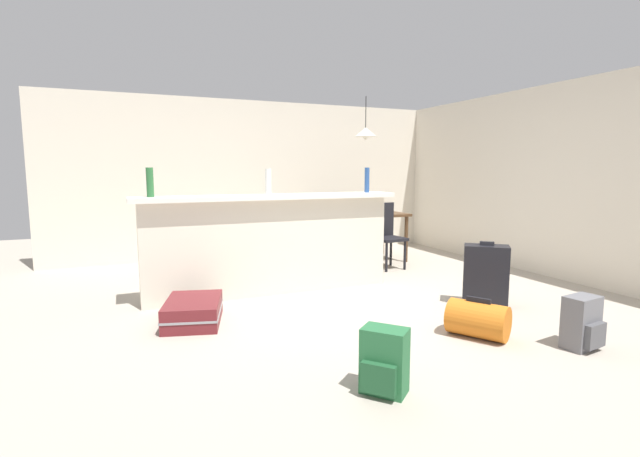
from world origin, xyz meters
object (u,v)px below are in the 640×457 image
at_px(bottle_white, 268,182).
at_px(bottle_blue, 367,180).
at_px(suitcase_upright_black, 486,274).
at_px(dining_table, 367,219).
at_px(dining_chair_far_side, 357,223).
at_px(dining_chair_near_partition, 386,232).
at_px(duffel_bag_orange, 478,320).
at_px(backpack_green, 384,362).
at_px(pendant_lamp, 366,132).
at_px(bottle_green, 150,182).
at_px(backpack_grey, 582,324).
at_px(suitcase_flat_maroon, 193,311).

height_order(bottle_white, bottle_blue, bottle_blue).
bearing_deg(suitcase_upright_black, dining_table, 89.24).
xyz_separation_m(bottle_white, dining_table, (1.95, 1.23, -0.62)).
bearing_deg(bottle_blue, bottle_white, 178.47).
bearing_deg(dining_chair_far_side, bottle_blue, -114.79).
xyz_separation_m(bottle_white, suitcase_upright_black, (1.92, -1.34, -0.94)).
xyz_separation_m(dining_chair_near_partition, duffel_bag_orange, (-0.74, -2.69, -0.36)).
xyz_separation_m(bottle_white, duffel_bag_orange, (1.19, -2.03, -1.12)).
relative_size(dining_chair_far_side, duffel_bag_orange, 1.64).
distance_m(dining_chair_far_side, backpack_green, 4.83).
height_order(dining_chair_far_side, backpack_green, dining_chair_far_side).
height_order(pendant_lamp, duffel_bag_orange, pendant_lamp).
distance_m(dining_chair_near_partition, suitcase_upright_black, 2.00).
xyz_separation_m(bottle_green, duffel_bag_orange, (2.43, -2.05, -1.12)).
bearing_deg(pendant_lamp, backpack_grey, -92.73).
bearing_deg(dining_chair_near_partition, backpack_grey, -92.98).
relative_size(pendant_lamp, suitcase_upright_black, 0.96).
height_order(bottle_white, suitcase_upright_black, bottle_white).
xyz_separation_m(dining_chair_far_side, duffel_bag_orange, (-0.87, -3.81, -0.36)).
relative_size(bottle_blue, backpack_grey, 0.71).
bearing_deg(backpack_green, bottle_blue, 63.23).
bearing_deg(pendant_lamp, suitcase_flat_maroon, -145.11).
bearing_deg(suitcase_flat_maroon, backpack_green, -63.93).
relative_size(suitcase_flat_maroon, backpack_green, 2.11).
height_order(bottle_blue, dining_chair_near_partition, bottle_blue).
relative_size(dining_chair_far_side, suitcase_upright_black, 1.39).
distance_m(bottle_white, suitcase_upright_black, 2.52).
distance_m(bottle_white, duffel_bag_orange, 2.61).
distance_m(bottle_green, suitcase_flat_maroon, 1.40).
bearing_deg(pendant_lamp, backpack_green, -117.23).
xyz_separation_m(bottle_white, backpack_green, (-0.04, -2.56, -1.07)).
bearing_deg(bottle_white, dining_chair_far_side, 40.63).
height_order(dining_chair_far_side, duffel_bag_orange, dining_chair_far_side).
relative_size(bottle_green, bottle_blue, 0.99).
distance_m(dining_chair_near_partition, pendant_lamp, 1.60).
bearing_deg(dining_chair_near_partition, backpack_green, -121.57).
relative_size(bottle_white, dining_chair_near_partition, 0.31).
bearing_deg(pendant_lamp, suitcase_upright_black, -90.72).
distance_m(bottle_blue, dining_chair_far_side, 2.13).
xyz_separation_m(pendant_lamp, backpack_green, (-2.00, -3.88, -1.77)).
bearing_deg(suitcase_upright_black, backpack_grey, -97.08).
bearing_deg(dining_table, backpack_green, -117.75).
xyz_separation_m(duffel_bag_orange, suitcase_upright_black, (0.72, 0.69, 0.18)).
height_order(bottle_blue, backpack_grey, bottle_blue).
bearing_deg(dining_table, dining_chair_far_side, 78.14).
bearing_deg(suitcase_upright_black, bottle_white, 145.12).
height_order(dining_chair_near_partition, pendant_lamp, pendant_lamp).
bearing_deg(duffel_bag_orange, dining_table, 76.92).
relative_size(duffel_bag_orange, backpack_green, 1.35).
relative_size(bottle_white, backpack_grey, 0.68).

